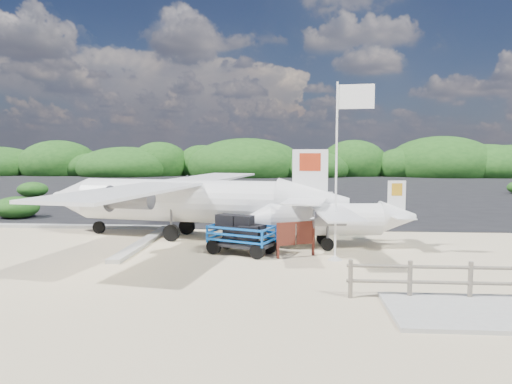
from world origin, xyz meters
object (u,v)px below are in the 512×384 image
flagpole (335,260)px  signboard (296,257)px  aircraft_large (448,199)px  crew_a (234,219)px  aircraft_small (163,185)px  crew_b (228,210)px  baggage_cart (242,254)px

flagpole → signboard: bearing=164.9°
flagpole → aircraft_large: size_ratio=0.37×
crew_a → aircraft_small: bearing=-53.4°
crew_b → aircraft_small: crew_b is taller
flagpole → signboard: flagpole is taller
baggage_cart → crew_b: crew_b is taller
baggage_cart → signboard: size_ratio=1.60×
crew_a → aircraft_small: size_ratio=0.24×
signboard → crew_b: bearing=92.4°
flagpole → crew_a: 5.72m
flagpole → aircraft_large: flagpole is taller
flagpole → crew_a: flagpole is taller
signboard → crew_a: (-2.66, 3.63, 0.82)m
baggage_cart → crew_b: size_ratio=1.53×
baggage_cart → aircraft_small: aircraft_small is taller
signboard → aircraft_small: bearing=88.6°
aircraft_small → aircraft_large: bearing=148.8°
signboard → aircraft_large: size_ratio=0.10×
aircraft_small → baggage_cart: bearing=105.1°
crew_a → aircraft_small: 32.19m
crew_b → signboard: bearing=108.7°
crew_a → crew_b: (-0.65, 2.99, 0.01)m
signboard → baggage_cart: bearing=145.9°
baggage_cart → aircraft_small: bearing=133.0°
baggage_cart → crew_a: size_ratio=1.54×
crew_b → aircraft_large: size_ratio=0.10×
aircraft_large → crew_a: bearing=58.8°
aircraft_large → aircraft_small: 29.59m
signboard → crew_b: crew_b is taller
flagpole → aircraft_large: 23.67m
signboard → aircraft_small: size_ratio=0.23×
flagpole → crew_b: (-4.67, 6.98, 0.83)m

